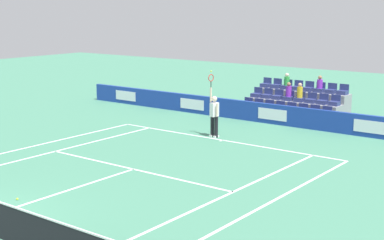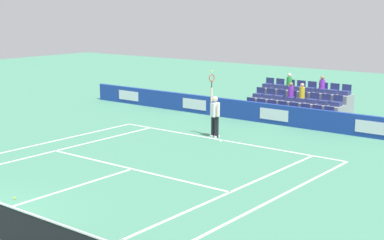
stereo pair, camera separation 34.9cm
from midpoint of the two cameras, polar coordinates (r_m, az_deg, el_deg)
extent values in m
cube|color=white|center=(24.21, 2.64, -2.01)|extent=(10.97, 0.10, 0.01)
cube|color=white|center=(20.08, -6.33, -4.86)|extent=(8.23, 0.10, 0.01)
cube|color=white|center=(18.01, -13.39, -7.01)|extent=(0.10, 6.40, 0.01)
cube|color=white|center=(22.75, -14.68, -3.24)|extent=(0.10, 11.89, 0.01)
cube|color=white|center=(17.25, 2.67, -7.51)|extent=(0.10, 11.89, 0.01)
cube|color=white|center=(23.82, -16.73, -2.70)|extent=(0.10, 11.89, 0.01)
cube|color=white|center=(16.56, 6.62, -8.39)|extent=(0.10, 11.89, 0.01)
cube|color=white|center=(24.13, 2.51, -2.05)|extent=(0.10, 0.20, 0.01)
cube|color=#193899|center=(27.68, 7.70, 0.58)|extent=(23.97, 0.20, 0.95)
cube|color=white|center=(25.62, 16.94, -0.67)|extent=(1.53, 0.01, 0.53)
cube|color=white|center=(27.59, 7.59, 0.55)|extent=(1.53, 0.01, 0.53)
cube|color=white|center=(30.20, -0.33, 1.57)|extent=(1.53, 0.01, 0.53)
cube|color=white|center=(33.30, -6.89, 2.40)|extent=(1.53, 0.01, 0.53)
cylinder|color=black|center=(24.62, 2.00, -0.71)|extent=(0.16, 0.16, 0.90)
cylinder|color=black|center=(24.79, 1.62, -0.63)|extent=(0.16, 0.16, 0.90)
cube|color=white|center=(24.71, 1.99, -1.65)|extent=(0.17, 0.28, 0.08)
cube|color=white|center=(24.88, 1.61, -1.55)|extent=(0.17, 0.28, 0.08)
cube|color=white|center=(24.56, 1.82, 1.04)|extent=(0.29, 0.40, 0.60)
sphere|color=beige|center=(24.49, 1.83, 2.10)|extent=(0.24, 0.24, 0.24)
cylinder|color=beige|center=(24.62, 1.48, 2.51)|extent=(0.09, 0.09, 0.62)
cylinder|color=beige|center=(24.37, 2.09, 1.00)|extent=(0.09, 0.09, 0.56)
cylinder|color=black|center=(24.56, 1.48, 3.54)|extent=(0.04, 0.04, 0.28)
torus|color=red|center=(24.52, 1.49, 4.19)|extent=(0.09, 0.31, 0.31)
sphere|color=#D1E533|center=(24.49, 1.49, 4.84)|extent=(0.07, 0.07, 0.07)
cube|color=gray|center=(28.66, 8.75, 0.37)|extent=(4.96, 0.95, 0.42)
cube|color=navy|center=(27.66, 12.72, 0.49)|extent=(0.48, 0.44, 0.20)
cube|color=navy|center=(27.79, 12.91, 1.05)|extent=(0.48, 0.04, 0.30)
cube|color=navy|center=(27.91, 11.56, 0.63)|extent=(0.48, 0.44, 0.20)
cube|color=navy|center=(28.05, 11.76, 1.19)|extent=(0.48, 0.04, 0.30)
cube|color=navy|center=(28.18, 10.43, 0.78)|extent=(0.48, 0.44, 0.20)
cube|color=navy|center=(28.31, 10.63, 1.33)|extent=(0.48, 0.04, 0.30)
cube|color=navy|center=(28.46, 9.32, 0.92)|extent=(0.48, 0.44, 0.20)
cube|color=navy|center=(28.59, 9.52, 1.46)|extent=(0.48, 0.04, 0.30)
cube|color=navy|center=(28.75, 8.23, 1.05)|extent=(0.48, 0.44, 0.20)
cube|color=navy|center=(28.88, 8.43, 1.60)|extent=(0.48, 0.04, 0.30)
cube|color=navy|center=(29.05, 7.16, 1.18)|extent=(0.48, 0.44, 0.20)
cube|color=navy|center=(29.18, 7.37, 1.72)|extent=(0.48, 0.04, 0.30)
cube|color=navy|center=(29.36, 6.11, 1.32)|extent=(0.48, 0.44, 0.20)
cube|color=navy|center=(29.49, 6.32, 1.85)|extent=(0.48, 0.04, 0.30)
cube|color=navy|center=(29.68, 5.09, 1.44)|extent=(0.48, 0.44, 0.20)
cube|color=navy|center=(29.80, 5.30, 1.97)|extent=(0.48, 0.04, 0.30)
cube|color=gray|center=(29.45, 9.65, 1.05)|extent=(4.96, 0.95, 0.84)
cube|color=navy|center=(28.44, 13.55, 1.60)|extent=(0.48, 0.44, 0.20)
cube|color=navy|center=(28.58, 13.74, 2.15)|extent=(0.48, 0.04, 0.30)
cube|color=navy|center=(28.69, 12.42, 1.73)|extent=(0.48, 0.44, 0.20)
cube|color=navy|center=(28.83, 12.61, 2.27)|extent=(0.48, 0.04, 0.30)
cube|color=navy|center=(28.95, 11.31, 1.86)|extent=(0.48, 0.44, 0.20)
cube|color=navy|center=(29.09, 11.50, 2.40)|extent=(0.48, 0.04, 0.30)
cube|color=navy|center=(29.22, 10.22, 1.99)|extent=(0.48, 0.44, 0.20)
cube|color=navy|center=(29.36, 10.41, 2.52)|extent=(0.48, 0.04, 0.30)
cube|color=navy|center=(29.50, 9.15, 2.11)|extent=(0.48, 0.44, 0.20)
cube|color=navy|center=(29.64, 9.35, 2.64)|extent=(0.48, 0.04, 0.30)
cube|color=navy|center=(29.79, 8.10, 2.23)|extent=(0.48, 0.44, 0.20)
cube|color=navy|center=(29.93, 8.30, 2.75)|extent=(0.48, 0.04, 0.30)
cube|color=navy|center=(30.10, 7.07, 2.35)|extent=(0.48, 0.44, 0.20)
cube|color=navy|center=(30.23, 7.27, 2.86)|extent=(0.48, 0.04, 0.30)
cube|color=navy|center=(30.41, 6.06, 2.46)|extent=(0.48, 0.44, 0.20)
cube|color=navy|center=(30.54, 6.26, 2.97)|extent=(0.48, 0.04, 0.30)
cube|color=gray|center=(30.25, 10.50, 1.69)|extent=(4.96, 0.95, 1.26)
cube|color=navy|center=(29.24, 14.35, 2.65)|extent=(0.48, 0.44, 0.20)
cube|color=navy|center=(29.39, 14.52, 3.18)|extent=(0.48, 0.04, 0.30)
cube|color=navy|center=(29.48, 13.24, 2.77)|extent=(0.48, 0.44, 0.20)
cube|color=navy|center=(29.63, 13.42, 3.30)|extent=(0.48, 0.04, 0.30)
cube|color=navy|center=(29.74, 12.15, 2.89)|extent=(0.48, 0.44, 0.20)
cube|color=navy|center=(29.88, 12.33, 3.41)|extent=(0.48, 0.04, 0.30)
cube|color=navy|center=(30.00, 11.08, 3.01)|extent=(0.48, 0.44, 0.20)
cube|color=navy|center=(30.14, 11.26, 3.52)|extent=(0.48, 0.04, 0.30)
cube|color=navy|center=(30.27, 10.02, 3.12)|extent=(0.48, 0.44, 0.20)
cube|color=navy|center=(30.42, 10.21, 3.62)|extent=(0.48, 0.04, 0.30)
cube|color=navy|center=(30.56, 8.99, 3.23)|extent=(0.48, 0.44, 0.20)
cube|color=navy|center=(30.70, 9.18, 3.73)|extent=(0.48, 0.04, 0.30)
cube|color=navy|center=(30.85, 7.98, 3.33)|extent=(0.48, 0.44, 0.20)
cube|color=navy|center=(30.99, 8.17, 3.83)|extent=(0.48, 0.04, 0.30)
cube|color=navy|center=(31.16, 6.98, 3.43)|extent=(0.48, 0.44, 0.20)
cube|color=navy|center=(31.30, 7.18, 3.92)|extent=(0.48, 0.04, 0.30)
cylinder|color=purple|center=(29.49, 9.22, 2.82)|extent=(0.28, 0.28, 0.53)
sphere|color=#9E7251|center=(29.44, 9.24, 3.52)|extent=(0.20, 0.20, 0.20)
cylinder|color=green|center=(30.56, 9.05, 3.83)|extent=(0.28, 0.28, 0.44)
sphere|color=beige|center=(30.52, 9.07, 4.43)|extent=(0.20, 0.20, 0.20)
cylinder|color=yellow|center=(29.21, 10.29, 2.72)|extent=(0.28, 0.28, 0.54)
sphere|color=#D3A884|center=(29.16, 10.31, 3.44)|extent=(0.20, 0.20, 0.20)
cylinder|color=purple|center=(29.74, 12.21, 3.52)|extent=(0.28, 0.28, 0.45)
sphere|color=#9E7251|center=(29.70, 12.24, 4.14)|extent=(0.20, 0.20, 0.20)
sphere|color=#D1E533|center=(17.67, -17.47, -7.47)|extent=(0.07, 0.07, 0.07)
camera|label=1|loc=(0.17, -90.44, -0.09)|focal=53.86mm
camera|label=2|loc=(0.17, 89.56, 0.09)|focal=53.86mm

